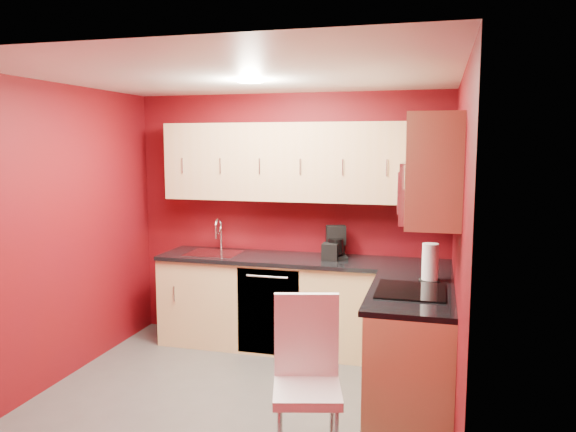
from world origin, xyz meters
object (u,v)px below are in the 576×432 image
at_px(microwave, 430,191).
at_px(napkin_holder, 330,252).
at_px(dining_chair, 307,382).
at_px(sink, 215,250).
at_px(coffee_maker, 337,243).
at_px(paper_towel, 430,262).

xyz_separation_m(microwave, napkin_holder, (-0.90, 0.96, -0.67)).
bearing_deg(dining_chair, napkin_holder, 81.79).
distance_m(sink, coffee_maker, 1.24).
relative_size(microwave, sink, 1.46).
height_order(microwave, coffee_maker, microwave).
relative_size(napkin_holder, dining_chair, 0.15).
bearing_deg(paper_towel, napkin_holder, 147.31).
bearing_deg(sink, napkin_holder, -1.92).
height_order(coffee_maker, dining_chair, coffee_maker).
height_order(sink, paper_towel, sink).
distance_m(napkin_holder, dining_chair, 1.94).
bearing_deg(sink, paper_towel, -16.63).
bearing_deg(dining_chair, sink, 111.65).
bearing_deg(dining_chair, coffee_maker, 80.22).
bearing_deg(napkin_holder, microwave, -46.81).
bearing_deg(dining_chair, microwave, 37.80).
relative_size(sink, coffee_maker, 1.68).
relative_size(microwave, coffee_maker, 2.46).
xyz_separation_m(microwave, coffee_maker, (-0.86, 1.05, -0.60)).
distance_m(coffee_maker, napkin_holder, 0.12).
xyz_separation_m(microwave, dining_chair, (-0.69, -0.90, -1.14)).
relative_size(paper_towel, dining_chair, 0.29).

